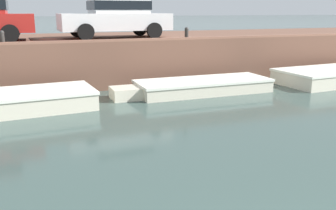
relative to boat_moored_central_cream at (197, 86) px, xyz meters
name	(u,v)px	position (x,y,z in m)	size (l,w,h in m)	color
ground_plane	(161,143)	(-2.88, -4.28, -0.23)	(400.00, 400.00, 0.00)	#384C47
far_quay_wall	(90,57)	(-2.88, 4.49, 0.62)	(60.00, 6.00, 1.69)	brown
far_wall_coping	(102,41)	(-2.88, 1.61, 1.51)	(60.00, 0.24, 0.08)	brown
boat_moored_central_cream	(197,86)	(0.00, 0.00, 0.00)	(5.51, 1.71, 0.45)	silver
car_centre_white	(116,16)	(-1.93, 3.42, 2.31)	(4.31, 2.04, 1.54)	white
mooring_bollard_mid	(2,37)	(-6.03, 1.74, 1.71)	(0.15, 0.15, 0.45)	#2D2B28
mooring_bollard_east	(187,33)	(0.34, 1.74, 1.71)	(0.15, 0.15, 0.45)	#2D2B28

